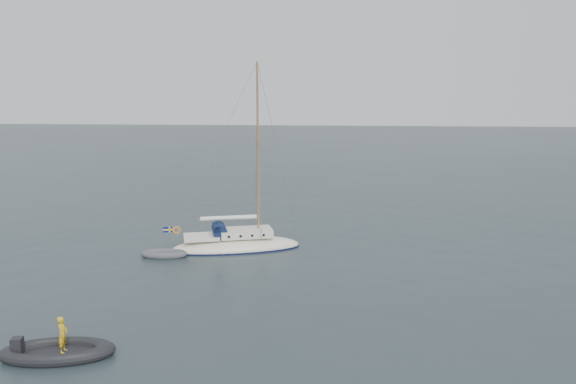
# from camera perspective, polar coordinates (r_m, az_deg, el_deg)

# --- Properties ---
(ground) EXTENTS (300.00, 300.00, 0.00)m
(ground) POSITION_cam_1_polar(r_m,az_deg,el_deg) (31.70, -1.35, -7.27)
(ground) COLOR black
(ground) RESTS_ON ground
(sailboat) EXTENTS (8.26, 2.48, 11.77)m
(sailboat) POSITION_cam_1_polar(r_m,az_deg,el_deg) (34.42, -5.30, -4.39)
(sailboat) COLOR beige
(sailboat) RESTS_ON ground
(dinghy) EXTENTS (2.73, 1.23, 0.39)m
(dinghy) POSITION_cam_1_polar(r_m,az_deg,el_deg) (33.70, -12.49, -6.16)
(dinghy) COLOR #515156
(dinghy) RESTS_ON ground
(rib) EXTENTS (4.08, 1.85, 1.55)m
(rib) POSITION_cam_1_polar(r_m,az_deg,el_deg) (22.48, -22.40, -14.69)
(rib) COLOR black
(rib) RESTS_ON ground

